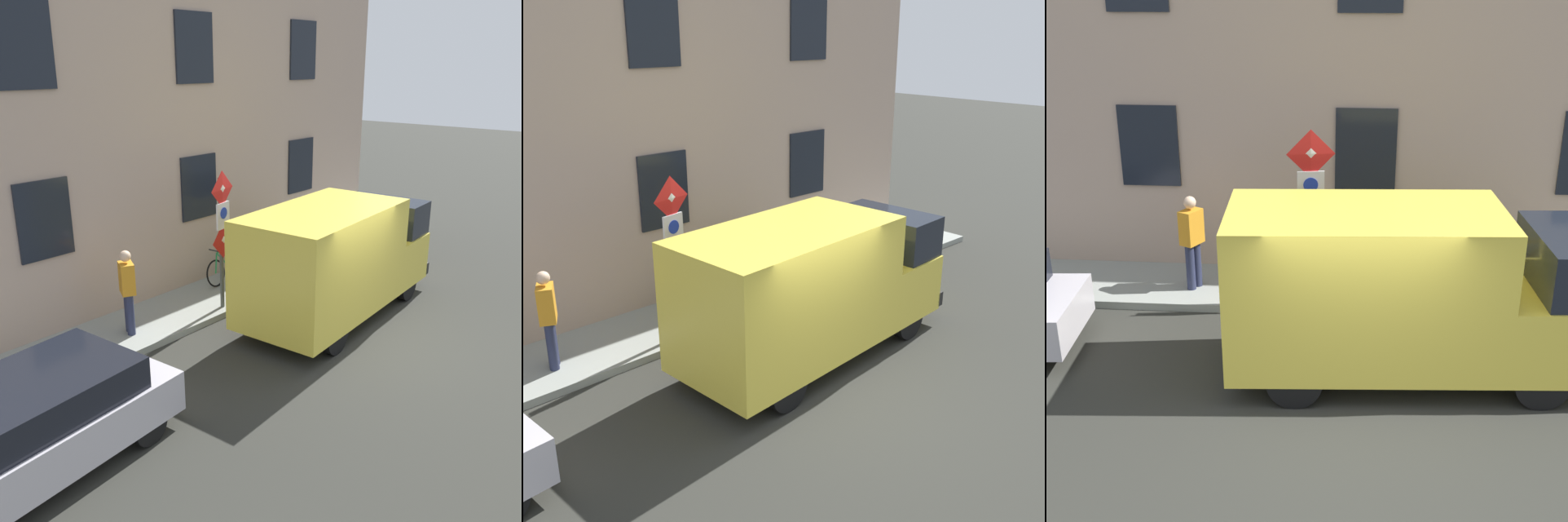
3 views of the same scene
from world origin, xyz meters
The scene contains 11 objects.
ground_plane centered at (0.00, 0.00, 0.00)m, with size 80.00×80.00×0.00m, color #2D2E28.
sidewalk_slab centered at (3.50, 0.00, 0.07)m, with size 1.84×16.51×0.14m, color gray.
building_facade centered at (4.77, 0.00, 3.87)m, with size 0.75×14.51×7.73m.
sign_post_stacked centered at (2.79, 0.88, 2.00)m, with size 0.19×0.55×2.91m.
delivery_van centered at (0.88, -0.62, 1.33)m, with size 2.36×5.45×2.50m.
parked_hatchback centered at (1.04, 6.29, 0.73)m, with size 2.06×4.13×1.38m.
bicycle_purple centered at (3.87, -2.34, 0.51)m, with size 0.46×1.71×0.89m.
bicycle_orange centered at (3.87, -1.38, 0.51)m, with size 0.46×1.72×0.89m.
bicycle_green centered at (3.87, -0.42, 0.51)m, with size 0.46×1.72×0.89m.
pedestrian centered at (3.32, 3.03, 1.07)m, with size 0.47×0.41×1.72m.
litter_bin centered at (2.94, -1.04, 0.59)m, with size 0.44×0.44×0.90m, color #2D5133.
Camera 1 is at (-5.60, 9.44, 5.29)m, focal length 40.45 mm.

